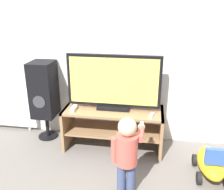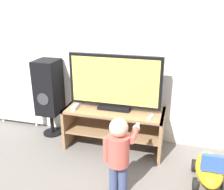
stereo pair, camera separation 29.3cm
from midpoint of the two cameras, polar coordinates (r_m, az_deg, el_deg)
The scene contains 10 objects.
ground_plane at distance 3.16m, azimuth 2.00°, elevation -14.05°, with size 16.00×16.00×0.00m, color slate.
wall_back at distance 3.20m, azimuth 4.75°, elevation 11.62°, with size 10.00×0.06×2.60m.
tv_stand at distance 3.19m, azimuth 3.13°, elevation -6.29°, with size 1.24×0.50×0.54m.
television at distance 3.01m, azimuth 3.41°, elevation 2.71°, with size 1.14×0.20×0.68m.
game_console at distance 3.12m, azimuth -5.81°, elevation -2.78°, with size 0.05×0.16×0.05m.
remote_primary at distance 2.93m, azimuth 11.73°, elevation -5.05°, with size 0.06×0.13×0.03m.
child at distance 2.41m, azimuth 5.18°, elevation -12.56°, with size 0.31×0.46×0.81m.
speaker_tower at distance 3.46m, azimuth -11.93°, elevation 1.44°, with size 0.30×0.34×1.08m.
ride_on_toy at distance 2.93m, azimuth 24.13°, elevation -15.32°, with size 0.31×0.59×0.43m.
radiator at distance 4.02m, azimuth -18.78°, elevation -2.19°, with size 0.85×0.08×0.57m.
Camera 2 is at (0.73, -2.50, 1.79)m, focal length 40.00 mm.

